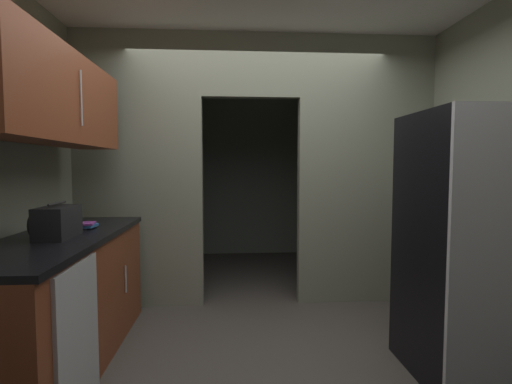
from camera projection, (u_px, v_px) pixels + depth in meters
The scene contains 9 objects.
ground at pixel (270, 367), 2.65m from camera, with size 20.00×20.00×0.00m, color #47423D.
kitchen_partition at pixel (259, 163), 3.82m from camera, with size 3.56×0.12×2.69m.
adjoining_room_shell at pixel (249, 169), 5.45m from camera, with size 3.56×2.31×2.69m.
refrigerator at pixel (478, 246), 2.50m from camera, with size 0.84×0.78×1.74m.
lower_cabinet_run at pixel (60, 301), 2.64m from camera, with size 0.67×1.94×0.92m.
dishwasher at pixel (78, 340), 2.12m from camera, with size 0.02×0.56×0.86m.
upper_cabinet_counterside at pixel (53, 98), 2.54m from camera, with size 0.36×1.74×0.61m.
boombox at pixel (57, 222), 2.53m from camera, with size 0.20×0.36×0.24m.
book_stack at pixel (86, 226), 2.91m from camera, with size 0.15×0.18×0.05m.
Camera 1 is at (-0.27, -2.55, 1.39)m, focal length 26.82 mm.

